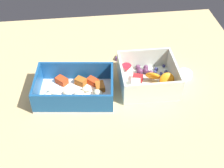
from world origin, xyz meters
TOP-DOWN VIEW (x-y plane):
  - table_surface at (0.00, 0.00)cm, footprint 80.00×80.00cm
  - pasta_container at (-10.97, -0.52)cm, footprint 21.24×15.39cm
  - fruit_bowl at (8.61, 1.54)cm, footprint 15.15×14.87cm
  - candy_bar at (5.03, 12.39)cm, footprint 7.37×5.08cm
  - paper_cup_liner at (19.61, 3.47)cm, footprint 4.17×4.17cm

SIDE VIEW (x-z plane):
  - table_surface at x=0.00cm, z-range 0.00..2.00cm
  - candy_bar at x=5.03cm, z-range 2.00..3.20cm
  - paper_cup_liner at x=19.61cm, z-range 2.00..3.45cm
  - pasta_container at x=-10.97cm, z-range 0.89..6.92cm
  - fruit_bowl at x=8.61cm, z-range 1.01..7.47cm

